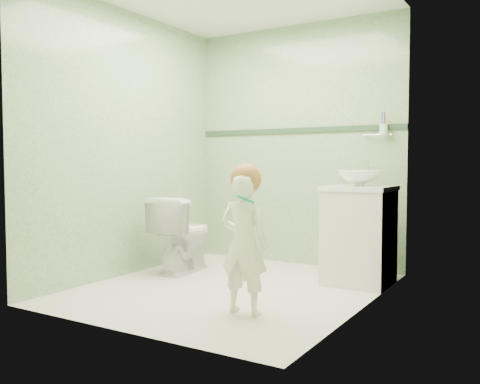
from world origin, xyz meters
The scene contains 12 objects.
ground centered at (0.00, 0.00, 0.00)m, with size 2.50×2.50×0.00m, color silver.
room_shell centered at (0.00, 0.00, 1.20)m, with size 2.50×2.54×2.40m.
trim_stripe centered at (0.00, 1.24, 1.35)m, with size 2.20×0.02×0.05m, color #2A462F.
vanity centered at (0.84, 0.70, 0.40)m, with size 0.52×0.50×0.80m, color silver.
counter centered at (0.84, 0.70, 0.81)m, with size 0.54×0.52×0.04m, color white.
basin centered at (0.84, 0.70, 0.89)m, with size 0.37×0.37×0.13m, color white.
faucet centered at (0.84, 0.89, 0.97)m, with size 0.03×0.13×0.18m.
cup_holder centered at (0.89, 1.18, 1.33)m, with size 0.26×0.07×0.21m.
toilet centered at (-0.74, 0.34, 0.36)m, with size 0.40×0.70×0.71m, color white.
toddler centered at (0.45, -0.54, 0.47)m, with size 0.35×0.23×0.95m, color white.
hair_cap centered at (0.45, -0.52, 0.91)m, with size 0.21×0.21×0.21m, color #A96234.
teal_toothbrush centered at (0.53, -0.67, 0.79)m, with size 0.11×0.13×0.08m.
Camera 1 is at (2.19, -3.49, 1.01)m, focal length 38.38 mm.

